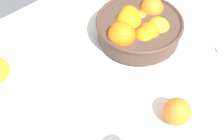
% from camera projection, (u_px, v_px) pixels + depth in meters
% --- Properties ---
extents(ground_plane, '(1.24, 1.03, 0.03)m').
position_uv_depth(ground_plane, '(120.00, 91.00, 0.84)').
color(ground_plane, silver).
extents(fruit_bowl, '(0.29, 0.29, 0.12)m').
position_uv_depth(fruit_bowl, '(139.00, 27.00, 0.91)').
color(fruit_bowl, '#473328').
rests_on(fruit_bowl, ground_plane).
extents(loose_orange_2, '(0.08, 0.08, 0.08)m').
position_uv_depth(loose_orange_2, '(177.00, 112.00, 0.73)').
color(loose_orange_2, orange).
rests_on(loose_orange_2, ground_plane).
extents(spoon, '(0.12, 0.15, 0.01)m').
position_uv_depth(spoon, '(215.00, 40.00, 0.94)').
color(spoon, silver).
rests_on(spoon, ground_plane).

